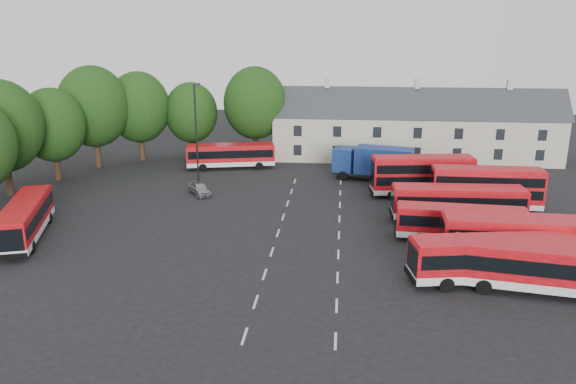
% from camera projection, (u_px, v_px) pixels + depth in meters
% --- Properties ---
extents(ground, '(140.00, 140.00, 0.00)m').
position_uv_depth(ground, '(275.00, 242.00, 44.23)').
color(ground, black).
rests_on(ground, ground).
extents(lane_markings, '(5.15, 33.80, 0.01)m').
position_uv_depth(lane_markings, '(308.00, 234.00, 45.89)').
color(lane_markings, beige).
rests_on(lane_markings, ground).
extents(treeline, '(29.92, 32.59, 12.01)m').
position_uv_depth(treeline, '(112.00, 115.00, 62.72)').
color(treeline, black).
rests_on(treeline, ground).
extents(terrace_houses, '(35.70, 7.13, 10.06)m').
position_uv_depth(terrace_houses, '(414.00, 129.00, 70.40)').
color(terrace_houses, beige).
rests_on(terrace_houses, ground).
extents(bus_row_a, '(11.44, 4.37, 3.16)m').
position_uv_depth(bus_row_a, '(544.00, 265.00, 35.32)').
color(bus_row_a, silver).
rests_on(bus_row_a, ground).
extents(bus_row_b, '(11.33, 4.35, 3.13)m').
position_uv_depth(bus_row_b, '(495.00, 256.00, 36.77)').
color(bus_row_b, silver).
rests_on(bus_row_b, ground).
extents(bus_row_c, '(12.26, 3.32, 3.44)m').
position_uv_depth(bus_row_c, '(530.00, 237.00, 39.65)').
color(bus_row_c, silver).
rests_on(bus_row_c, ground).
extents(bus_row_d, '(10.10, 2.97, 2.82)m').
position_uv_depth(bus_row_d, '(461.00, 221.00, 43.90)').
color(bus_row_d, silver).
rests_on(bus_row_d, ground).
extents(bus_row_e, '(11.26, 2.98, 3.16)m').
position_uv_depth(bus_row_e, '(458.00, 201.00, 48.19)').
color(bus_row_e, silver).
rests_on(bus_row_e, ground).
extents(bus_dd_south, '(9.82, 2.35, 4.02)m').
position_uv_depth(bus_dd_south, '(487.00, 186.00, 51.13)').
color(bus_dd_south, silver).
rests_on(bus_dd_south, ground).
extents(bus_dd_north, '(10.14, 3.58, 4.07)m').
position_uv_depth(bus_dd_north, '(422.00, 174.00, 55.35)').
color(bus_dd_north, silver).
rests_on(bus_dd_north, ground).
extents(bus_west, '(5.44, 10.72, 2.97)m').
position_uv_depth(bus_west, '(25.00, 217.00, 44.55)').
color(bus_west, silver).
rests_on(bus_west, ground).
extents(bus_north, '(10.54, 4.57, 2.91)m').
position_uv_depth(bus_north, '(231.00, 154.00, 66.32)').
color(bus_north, silver).
rests_on(bus_north, ground).
extents(box_truck, '(8.90, 4.66, 3.72)m').
position_uv_depth(box_truck, '(374.00, 162.00, 61.10)').
color(box_truck, black).
rests_on(box_truck, ground).
extents(silver_car, '(3.28, 3.80, 1.23)m').
position_uv_depth(silver_car, '(199.00, 188.00, 56.48)').
color(silver_car, '#9D9FA4').
rests_on(silver_car, ground).
extents(lamppost, '(0.74, 0.44, 10.63)m').
position_uv_depth(lamppost, '(196.00, 131.00, 59.26)').
color(lamppost, black).
rests_on(lamppost, ground).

